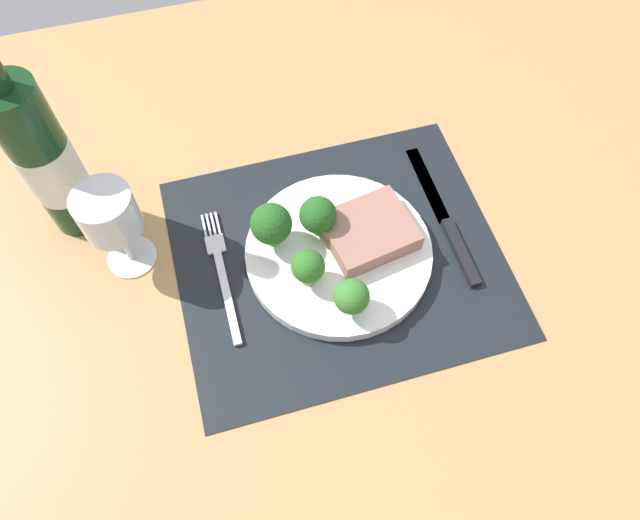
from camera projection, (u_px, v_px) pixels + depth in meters
ground_plane at (338, 263)px, 76.20cm from camera, size 140.00×110.00×3.00cm
placemat at (338, 256)px, 74.76cm from camera, size 40.94×35.41×0.30cm
plate at (339, 253)px, 73.94cm from camera, size 23.58×23.58×1.60cm
steak at (369, 231)px, 73.03cm from camera, size 11.89×10.56×2.60cm
broccoli_back_left at (352, 297)px, 66.43cm from camera, size 4.18×4.18×5.35cm
broccoli_near_fork at (318, 215)px, 71.41cm from camera, size 4.65×4.65×6.05cm
broccoli_center at (308, 267)px, 68.42cm from camera, size 4.05×4.05×5.33cm
broccoli_near_steak at (271, 224)px, 70.54cm from camera, size 5.12×5.12×6.50cm
fork at (222, 273)px, 73.09cm from camera, size 2.40×19.20×0.50cm
knife at (448, 224)px, 76.66cm from camera, size 1.80×23.00×0.80cm
wine_bottle at (46, 159)px, 67.82cm from camera, size 6.75×6.75×31.57cm
wine_glass at (110, 217)px, 66.73cm from camera, size 6.87×6.87×13.05cm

